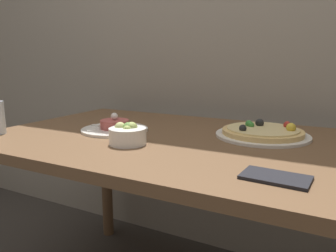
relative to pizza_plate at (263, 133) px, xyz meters
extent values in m
cube|color=brown|center=(-0.30, -0.15, -0.03)|extent=(1.34, 0.87, 0.03)
cylinder|color=brown|center=(-0.91, 0.23, -0.40)|extent=(0.06, 0.06, 0.70)
cylinder|color=silver|center=(0.00, 0.00, -0.01)|extent=(0.33, 0.33, 0.01)
cylinder|color=#DBB26B|center=(0.00, 0.00, 0.00)|extent=(0.29, 0.29, 0.02)
cylinder|color=#E0C684|center=(0.00, 0.00, 0.01)|extent=(0.25, 0.25, 0.01)
sphere|color=#387F33|center=(-0.04, 0.01, 0.02)|extent=(0.02, 0.02, 0.02)
sphere|color=#B22D23|center=(0.07, 0.06, 0.02)|extent=(0.03, 0.03, 0.03)
sphere|color=gold|center=(0.09, 0.01, 0.03)|extent=(0.03, 0.03, 0.03)
sphere|color=#387F33|center=(-0.06, 0.02, 0.02)|extent=(0.03, 0.03, 0.03)
sphere|color=black|center=(-0.02, 0.04, 0.03)|extent=(0.03, 0.03, 0.03)
sphere|color=black|center=(-0.05, -0.07, 0.02)|extent=(0.03, 0.03, 0.03)
cylinder|color=silver|center=(-0.53, -0.17, -0.01)|extent=(0.26, 0.26, 0.01)
cylinder|color=#B2514C|center=(-0.53, -0.17, 0.01)|extent=(0.11, 0.11, 0.03)
sphere|color=silver|center=(-0.53, -0.17, 0.04)|extent=(0.03, 0.03, 0.03)
cube|color=white|center=(-0.44, -0.17, 0.00)|extent=(0.04, 0.02, 0.01)
cube|color=white|center=(-0.49, -0.09, 0.00)|extent=(0.03, 0.04, 0.01)
cube|color=white|center=(-0.58, -0.09, 0.00)|extent=(0.03, 0.04, 0.01)
cube|color=white|center=(-0.63, -0.17, 0.00)|extent=(0.04, 0.02, 0.01)
cube|color=white|center=(-0.58, -0.25, 0.00)|extent=(0.03, 0.04, 0.01)
cube|color=white|center=(-0.49, -0.25, 0.00)|extent=(0.03, 0.04, 0.01)
cylinder|color=white|center=(-0.37, -0.31, 0.01)|extent=(0.12, 0.12, 0.05)
sphere|color=#B7BC70|center=(-0.40, -0.31, 0.04)|extent=(0.04, 0.04, 0.04)
sphere|color=#A3B25B|center=(-0.37, -0.32, 0.03)|extent=(0.03, 0.03, 0.03)
sphere|color=#668E42|center=(-0.40, -0.31, 0.03)|extent=(0.02, 0.02, 0.02)
sphere|color=#668E42|center=(-0.37, -0.30, 0.04)|extent=(0.04, 0.04, 0.04)
sphere|color=#A3B25B|center=(-0.37, -0.30, 0.04)|extent=(0.04, 0.04, 0.04)
cube|color=black|center=(0.12, -0.42, -0.01)|extent=(0.16, 0.10, 0.01)
camera|label=1|loc=(0.23, -1.18, 0.26)|focal=35.00mm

